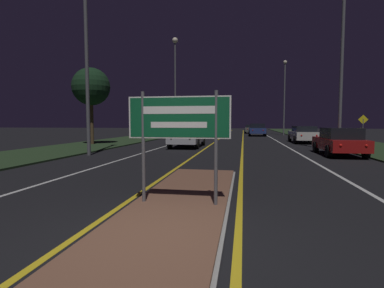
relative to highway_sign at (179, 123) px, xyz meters
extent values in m
plane|color=black|center=(0.00, -1.73, -1.66)|extent=(160.00, 160.00, 0.00)
cube|color=#999993|center=(0.00, 0.00, -1.64)|extent=(1.97, 8.48, 0.05)
cube|color=brown|center=(0.00, 0.00, -1.61)|extent=(1.85, 8.36, 0.10)
cube|color=#23381E|center=(-9.50, 18.27, -1.62)|extent=(5.00, 100.00, 0.08)
cube|color=#23381E|center=(9.50, 18.27, -1.62)|extent=(5.00, 100.00, 0.08)
cube|color=gold|center=(-1.18, 23.27, -1.66)|extent=(0.12, 70.00, 0.01)
cube|color=gold|center=(1.18, 23.27, -1.66)|extent=(0.12, 70.00, 0.01)
cube|color=silver|center=(-4.20, 23.27, -1.66)|extent=(0.12, 70.00, 0.01)
cube|color=silver|center=(4.20, 23.27, -1.66)|extent=(0.12, 70.00, 0.01)
cube|color=silver|center=(-7.20, 23.27, -1.66)|extent=(0.10, 70.00, 0.01)
cube|color=silver|center=(7.20, 23.27, -1.66)|extent=(0.10, 70.00, 0.01)
cylinder|color=#56565B|center=(-0.72, 0.00, -0.47)|extent=(0.07, 0.07, 2.18)
cylinder|color=#56565B|center=(0.72, 0.00, -0.47)|extent=(0.07, 0.07, 2.18)
cube|color=#0F512D|center=(0.00, 0.00, 0.12)|extent=(2.01, 0.04, 0.81)
cube|color=white|center=(0.00, -0.02, 0.12)|extent=(2.01, 0.00, 0.81)
cube|color=#0F512D|center=(0.00, -0.02, 0.12)|extent=(1.95, 0.01, 0.76)
cube|color=white|center=(0.00, -0.02, 0.26)|extent=(1.41, 0.01, 0.15)
cube|color=white|center=(0.00, -0.02, -0.03)|extent=(1.10, 0.01, 0.11)
cylinder|color=#56565B|center=(-6.55, 8.44, 3.67)|extent=(0.18, 0.18, 10.67)
cylinder|color=#56565B|center=(-6.47, 27.79, 3.67)|extent=(0.18, 0.18, 10.66)
sphere|color=#F9EAC6|center=(-6.47, 27.79, 9.19)|extent=(0.63, 0.63, 0.63)
cylinder|color=#56565B|center=(6.60, 12.49, 2.76)|extent=(0.18, 0.18, 8.84)
cylinder|color=#56565B|center=(6.39, 34.87, 2.96)|extent=(0.18, 0.18, 9.25)
sphere|color=#F9EAC6|center=(6.39, 34.87, 7.72)|extent=(0.47, 0.47, 0.47)
cube|color=maroon|center=(6.05, 10.65, -1.08)|extent=(1.71, 4.16, 0.56)
cube|color=black|center=(6.05, 10.40, -0.53)|extent=(1.51, 2.16, 0.55)
sphere|color=red|center=(5.52, 8.59, -1.01)|extent=(0.14, 0.14, 0.14)
sphere|color=red|center=(6.58, 8.59, -1.01)|extent=(0.14, 0.14, 0.14)
cylinder|color=black|center=(5.23, 11.94, -1.36)|extent=(0.22, 0.60, 0.60)
cylinder|color=black|center=(6.86, 11.94, -1.36)|extent=(0.22, 0.60, 0.60)
cylinder|color=black|center=(5.23, 9.36, -1.36)|extent=(0.22, 0.60, 0.60)
cylinder|color=black|center=(6.86, 9.36, -1.36)|extent=(0.22, 0.60, 0.60)
cube|color=silver|center=(6.06, 20.07, -1.04)|extent=(1.75, 4.62, 0.61)
cube|color=black|center=(6.06, 19.79, -0.51)|extent=(1.54, 2.40, 0.45)
sphere|color=red|center=(5.51, 17.78, -0.97)|extent=(0.14, 0.14, 0.14)
sphere|color=red|center=(6.60, 17.78, -0.97)|extent=(0.14, 0.14, 0.14)
cylinder|color=black|center=(5.22, 21.50, -1.35)|extent=(0.22, 0.63, 0.63)
cylinder|color=black|center=(6.89, 21.50, -1.35)|extent=(0.22, 0.63, 0.63)
cylinder|color=black|center=(5.22, 18.64, -1.35)|extent=(0.22, 0.63, 0.63)
cylinder|color=black|center=(6.89, 18.64, -1.35)|extent=(0.22, 0.63, 0.63)
cube|color=navy|center=(2.88, 31.98, -0.99)|extent=(1.89, 4.49, 0.64)
cube|color=black|center=(2.88, 31.71, -0.40)|extent=(1.67, 2.33, 0.53)
sphere|color=red|center=(2.29, 29.75, -0.91)|extent=(0.14, 0.14, 0.14)
sphere|color=red|center=(3.47, 29.75, -0.91)|extent=(0.14, 0.14, 0.14)
cylinder|color=black|center=(1.97, 33.37, -1.31)|extent=(0.22, 0.71, 0.71)
cylinder|color=black|center=(3.79, 33.37, -1.31)|extent=(0.22, 0.71, 0.71)
cylinder|color=black|center=(1.97, 30.58, -1.31)|extent=(0.22, 0.71, 0.71)
cylinder|color=black|center=(3.79, 30.58, -1.31)|extent=(0.22, 0.71, 0.71)
cube|color=#4C514C|center=(2.32, 40.66, -1.05)|extent=(1.73, 4.09, 0.58)
cube|color=black|center=(2.32, 40.42, -0.56)|extent=(1.52, 2.13, 0.40)
sphere|color=red|center=(1.78, 38.64, -0.98)|extent=(0.14, 0.14, 0.14)
sphere|color=red|center=(2.86, 38.64, -0.98)|extent=(0.14, 0.14, 0.14)
cylinder|color=black|center=(1.49, 41.93, -1.34)|extent=(0.22, 0.64, 0.64)
cylinder|color=black|center=(3.14, 41.93, -1.34)|extent=(0.22, 0.64, 0.64)
cylinder|color=black|center=(1.49, 39.39, -1.34)|extent=(0.22, 0.64, 0.64)
cylinder|color=black|center=(3.14, 39.39, -1.34)|extent=(0.22, 0.64, 0.64)
cube|color=#B7B7BC|center=(-2.51, 14.27, -1.03)|extent=(1.85, 4.61, 0.60)
cube|color=black|center=(-2.51, 14.55, -0.48)|extent=(1.63, 2.40, 0.48)
sphere|color=white|center=(-3.08, 11.99, -0.95)|extent=(0.14, 0.14, 0.14)
sphere|color=white|center=(-1.94, 11.99, -0.95)|extent=(0.14, 0.14, 0.14)
cylinder|color=black|center=(-3.40, 12.84, -1.33)|extent=(0.22, 0.67, 0.67)
cylinder|color=black|center=(-1.63, 12.84, -1.33)|extent=(0.22, 0.67, 0.67)
cylinder|color=black|center=(-3.40, 15.70, -1.33)|extent=(0.22, 0.67, 0.67)
cylinder|color=black|center=(-1.63, 15.70, -1.33)|extent=(0.22, 0.67, 0.67)
cube|color=silver|center=(-5.59, 25.22, -1.04)|extent=(1.75, 4.76, 0.55)
cube|color=black|center=(-5.59, 25.50, -0.53)|extent=(1.54, 2.48, 0.46)
sphere|color=white|center=(-6.14, 22.85, -0.97)|extent=(0.14, 0.14, 0.14)
sphere|color=white|center=(-5.05, 22.85, -0.97)|extent=(0.14, 0.14, 0.14)
cylinder|color=black|center=(-6.43, 23.74, -1.31)|extent=(0.22, 0.69, 0.69)
cylinder|color=black|center=(-4.76, 23.74, -1.31)|extent=(0.22, 0.69, 0.69)
cylinder|color=black|center=(-6.43, 26.69, -1.31)|extent=(0.22, 0.69, 0.69)
cylinder|color=black|center=(-4.76, 26.69, -1.31)|extent=(0.22, 0.69, 0.69)
cube|color=silver|center=(-5.82, 39.68, -0.99)|extent=(1.89, 4.48, 0.67)
cube|color=black|center=(-5.82, 39.95, -0.43)|extent=(1.66, 2.33, 0.44)
sphere|color=white|center=(-6.40, 37.46, -0.90)|extent=(0.14, 0.14, 0.14)
sphere|color=white|center=(-5.23, 37.46, -0.90)|extent=(0.14, 0.14, 0.14)
cylinder|color=black|center=(-6.72, 38.29, -1.32)|extent=(0.22, 0.68, 0.68)
cylinder|color=black|center=(-4.91, 38.29, -1.32)|extent=(0.22, 0.68, 0.68)
cylinder|color=black|center=(-6.72, 41.07, -1.32)|extent=(0.22, 0.68, 0.68)
cylinder|color=black|center=(-4.91, 41.07, -1.32)|extent=(0.22, 0.68, 0.68)
cylinder|color=#56565B|center=(8.74, 15.02, -0.66)|extent=(0.06, 0.06, 1.84)
cube|color=yellow|center=(8.74, 15.02, 0.20)|extent=(0.60, 0.02, 0.60)
cylinder|color=#4C3823|center=(-9.75, 14.77, 0.21)|extent=(0.24, 0.24, 3.58)
sphere|color=black|center=(-9.75, 14.77, 2.61)|extent=(2.72, 2.72, 2.72)
camera|label=1|loc=(1.24, -5.66, 0.02)|focal=28.00mm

